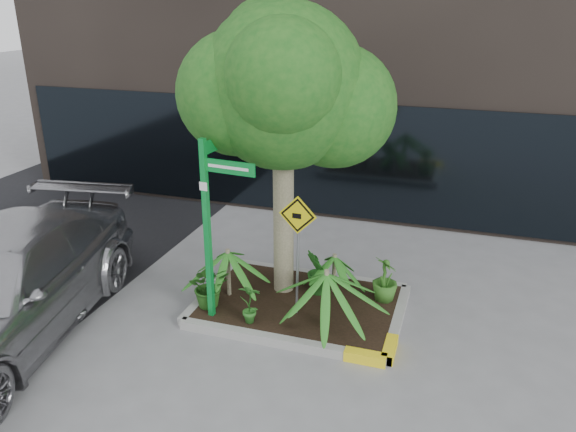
% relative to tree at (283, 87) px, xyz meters
% --- Properties ---
extents(ground, '(80.00, 80.00, 0.00)m').
position_rel_tree_xyz_m(ground, '(0.20, -0.65, -3.57)').
color(ground, gray).
rests_on(ground, ground).
extents(planter, '(3.35, 2.36, 0.15)m').
position_rel_tree_xyz_m(planter, '(0.43, -0.38, -3.47)').
color(planter, '#9E9E99').
rests_on(planter, ground).
extents(tree, '(3.26, 2.89, 4.89)m').
position_rel_tree_xyz_m(tree, '(0.00, 0.00, 0.00)').
color(tree, tan).
rests_on(tree, ground).
extents(palm_front, '(1.07, 1.07, 1.19)m').
position_rel_tree_xyz_m(palm_front, '(0.98, -0.94, -2.53)').
color(palm_front, tan).
rests_on(palm_front, ground).
extents(palm_left, '(0.94, 0.94, 1.04)m').
position_rel_tree_xyz_m(palm_left, '(-0.80, -0.51, -2.64)').
color(palm_left, tan).
rests_on(palm_left, ground).
extents(palm_back, '(0.78, 0.78, 0.86)m').
position_rel_tree_xyz_m(palm_back, '(0.84, 0.16, -2.78)').
color(palm_back, tan).
rests_on(palm_back, ground).
extents(shrub_a, '(0.90, 0.90, 0.72)m').
position_rel_tree_xyz_m(shrub_a, '(-0.95, -0.94, -3.06)').
color(shrub_a, '#235518').
rests_on(shrub_a, planter).
extents(shrub_b, '(0.60, 0.60, 0.76)m').
position_rel_tree_xyz_m(shrub_b, '(1.70, 0.14, -3.04)').
color(shrub_b, '#346F21').
rests_on(shrub_b, planter).
extents(shrub_c, '(0.36, 0.36, 0.68)m').
position_rel_tree_xyz_m(shrub_c, '(-0.14, -1.20, -3.08)').
color(shrub_c, '#2A7022').
rests_on(shrub_c, planter).
extents(shrub_d, '(0.55, 0.55, 0.83)m').
position_rel_tree_xyz_m(shrub_d, '(0.61, -0.03, -3.00)').
color(shrub_d, '#1D5919').
rests_on(shrub_d, planter).
extents(street_sign_post, '(0.88, 0.92, 2.99)m').
position_rel_tree_xyz_m(street_sign_post, '(-0.74, -1.13, -1.72)').
color(street_sign_post, '#0D9436').
rests_on(street_sign_post, ground).
extents(cattle_sign, '(0.60, 0.13, 1.95)m').
position_rel_tree_xyz_m(cattle_sign, '(0.45, -0.68, -2.10)').
color(cattle_sign, slate).
rests_on(cattle_sign, ground).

